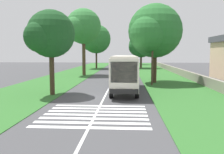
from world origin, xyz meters
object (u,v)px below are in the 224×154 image
Objects in this scene: roadside_tree_left_0 at (95,40)px; roadside_tree_left_1 at (82,27)px; trailing_car_2 at (126,67)px; trailing_car_1 at (125,69)px; trailing_car_0 at (124,71)px; roadside_tree_right_0 at (140,46)px; roadside_tree_right_2 at (138,43)px; roadside_tree_right_1 at (154,32)px; utility_pole at (152,54)px; coach_bus at (125,71)px; roadside_tree_left_2 at (50,35)px.

roadside_tree_left_1 reaches higher than roadside_tree_left_0.
trailing_car_1 is at bearing 178.14° from trailing_car_2.
roadside_tree_left_1 is at bearing -179.52° from roadside_tree_left_0.
roadside_tree_right_0 reaches higher than trailing_car_0.
trailing_car_1 is at bearing 173.20° from roadside_tree_right_2.
roadside_tree_left_0 is (4.14, 7.91, 6.71)m from trailing_car_2.
roadside_tree_left_0 reaches higher than roadside_tree_right_2.
roadside_tree_right_1 is 51.92m from roadside_tree_right_2.
roadside_tree_right_1 is 3.70m from utility_pole.
trailing_car_2 is at bearing -27.88° from roadside_tree_left_1.
trailing_car_2 is 0.38× the size of roadside_tree_left_0.
trailing_car_1 is (6.57, -0.10, 0.00)m from trailing_car_0.
roadside_tree_left_0 is 1.16× the size of roadside_tree_right_2.
roadside_tree_right_1 is (7.36, -3.74, 4.60)m from coach_bus.
trailing_car_0 is 10.87m from roadside_tree_left_1.
trailing_car_0 is at bearing -157.02° from roadside_tree_left_0.
roadside_tree_left_1 reaches higher than roadside_tree_right_0.
trailing_car_1 is 1.00× the size of trailing_car_2.
utility_pole is (-20.32, -3.57, 3.17)m from trailing_car_1.
roadside_tree_right_0 is (6.00, -3.65, 5.21)m from trailing_car_2.
coach_bus is 9.44m from roadside_tree_right_1.
trailing_car_1 is at bearing 163.55° from roadside_tree_right_0.
roadside_tree_left_2 reaches higher than trailing_car_2.
roadside_tree_left_0 is at bearing 21.55° from roadside_tree_right_1.
trailing_car_0 is 0.41× the size of roadside_tree_right_1.
roadside_tree_left_2 is 14.71m from roadside_tree_right_1.
roadside_tree_left_2 is (-20.55, -0.68, -2.88)m from roadside_tree_left_1.
roadside_tree_right_0 reaches higher than utility_pole.
roadside_tree_left_1 is 1.48× the size of roadside_tree_left_2.
coach_bus is at bearing 146.32° from utility_pole.
trailing_car_0 is 20.80m from roadside_tree_right_0.
trailing_car_0 is 13.73m from trailing_car_2.
roadside_tree_left_0 is at bearing 1.22° from roadside_tree_left_2.
trailing_car_2 is 0.41× the size of roadside_tree_right_1.
roadside_tree_left_0 is at bearing 152.56° from roadside_tree_right_2.
roadside_tree_left_2 is at bearing -178.09° from roadside_tree_left_1.
roadside_tree_right_0 is (19.73, -3.99, 5.21)m from trailing_car_0.
roadside_tree_left_1 is 42.96m from roadside_tree_right_2.
trailing_car_1 is (25.41, 0.17, -1.48)m from coach_bus.
roadside_tree_right_0 reaches higher than trailing_car_1.
trailing_car_0 is at bearing 178.60° from trailing_car_2.
roadside_tree_left_1 is at bearing 97.15° from trailing_car_0.
coach_bus is 0.94× the size of roadside_tree_left_1.
roadside_tree_left_0 is 31.56m from roadside_tree_right_1.
trailing_car_2 is at bearing 8.29° from roadside_tree_right_1.
trailing_car_0 is 6.57m from trailing_car_1.
roadside_tree_right_2 reaches higher than roadside_tree_left_2.
roadside_tree_right_0 is 33.55m from utility_pole.
roadside_tree_right_1 is at bearing 179.86° from roadside_tree_right_2.
trailing_car_2 is 27.78m from roadside_tree_right_2.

